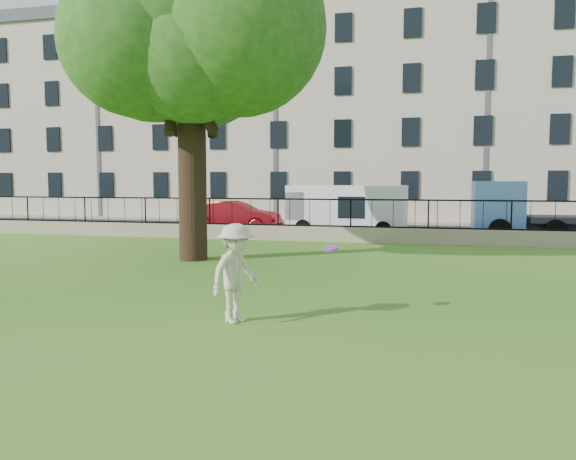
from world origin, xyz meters
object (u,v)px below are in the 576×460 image
(man, at_px, (236,273))
(frisbee, at_px, (331,248))
(red_sedan, at_px, (235,216))
(white_van, at_px, (347,210))
(blue_truck, at_px, (546,210))
(tree, at_px, (187,19))

(man, xyz_separation_m, frisbee, (1.50, 0.89, 0.37))
(man, bearing_deg, red_sedan, 42.34)
(white_van, relative_size, blue_truck, 0.92)
(frisbee, bearing_deg, red_sedan, 115.07)
(man, relative_size, blue_truck, 0.30)
(tree, xyz_separation_m, man, (3.97, -7.05, -6.42))
(man, bearing_deg, frisbee, -36.33)
(man, distance_m, red_sedan, 17.59)
(white_van, bearing_deg, frisbee, -79.68)
(frisbee, height_order, red_sedan, red_sedan)
(tree, xyz_separation_m, blue_truck, (11.91, 9.21, -6.06))
(frisbee, relative_size, blue_truck, 0.05)
(red_sedan, bearing_deg, man, -160.32)
(tree, relative_size, blue_truck, 1.87)
(man, xyz_separation_m, red_sedan, (-5.84, 16.59, -0.13))
(red_sedan, relative_size, white_van, 0.83)
(red_sedan, height_order, white_van, white_van)
(tree, height_order, blue_truck, tree)
(frisbee, xyz_separation_m, blue_truck, (6.44, 15.37, -0.01))
(tree, xyz_separation_m, red_sedan, (-1.87, 9.54, -6.55))
(frisbee, xyz_separation_m, red_sedan, (-7.34, 15.70, -0.50))
(tree, relative_size, man, 6.33)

